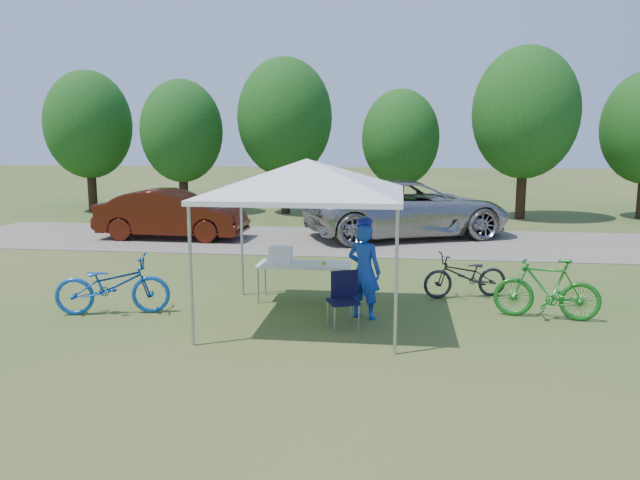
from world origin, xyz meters
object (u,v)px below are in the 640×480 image
object	(u,v)px
cooler	(281,255)
cyclist	(364,271)
sedan	(172,214)
folding_table	(304,266)
minivan	(408,208)
bike_green	(547,289)
bike_dark	(466,275)
bike_blue	(113,285)
folding_chair	(344,294)

from	to	relation	value
cooler	cyclist	size ratio (longest dim) A/B	0.26
cooler	sedan	distance (m)	7.96
folding_table	minivan	bearing A→B (deg)	75.42
bike_green	bike_dark	world-z (taller)	bike_green
bike_blue	sedan	distance (m)	8.03
cyclist	bike_blue	bearing A→B (deg)	25.88
folding_chair	cooler	world-z (taller)	cooler
folding_table	bike_blue	distance (m)	3.45
cooler	bike_blue	size ratio (longest dim) A/B	0.22
bike_green	sedan	xyz separation A→B (m)	(-9.31, 7.15, 0.23)
folding_table	bike_dark	xyz separation A→B (m)	(3.05, 0.61, -0.24)
cooler	cyclist	distance (m)	1.91
folding_table	bike_green	bearing A→B (deg)	-8.45
folding_table	minivan	world-z (taller)	minivan
sedan	cooler	bearing A→B (deg)	-144.00
cyclist	bike_blue	world-z (taller)	cyclist
folding_table	bike_green	world-z (taller)	bike_green
cooler	bike_blue	distance (m)	3.06
cyclist	sedan	bearing A→B (deg)	-28.54
cyclist	bike_green	size ratio (longest dim) A/B	0.94
bike_blue	bike_green	bearing A→B (deg)	-98.72
cooler	bike_blue	bearing A→B (deg)	-154.65
cooler	sedan	xyz separation A→B (m)	(-4.58, 6.51, -0.12)
bike_green	minivan	world-z (taller)	minivan
bike_dark	minivan	xyz separation A→B (m)	(-1.04, 7.11, 0.46)
bike_blue	sedan	xyz separation A→B (m)	(-1.84, 7.81, 0.24)
minivan	folding_chair	bearing A→B (deg)	149.93
cooler	bike_dark	world-z (taller)	cooler
folding_chair	bike_dark	world-z (taller)	folding_chair
cooler	bike_dark	distance (m)	3.58
folding_chair	cyclist	bearing A→B (deg)	33.42
cyclist	bike_dark	bearing A→B (deg)	-117.50
bike_blue	sedan	bearing A→B (deg)	-0.60
minivan	sedan	size ratio (longest dim) A/B	1.42
folding_chair	bike_blue	bearing A→B (deg)	155.09
bike_dark	minivan	bearing A→B (deg)	171.50
bike_blue	bike_dark	size ratio (longest dim) A/B	1.18
folding_chair	minivan	bearing A→B (deg)	60.14
bike_green	sedan	distance (m)	11.74
folding_table	bike_dark	size ratio (longest dim) A/B	1.05
bike_green	bike_dark	xyz separation A→B (m)	(-1.23, 1.25, -0.09)
cooler	minivan	xyz separation A→B (m)	(2.45, 7.72, 0.02)
cyclist	bike_blue	size ratio (longest dim) A/B	0.83
folding_chair	minivan	xyz separation A→B (m)	(1.13, 9.17, 0.37)
cyclist	folding_table	bearing A→B (deg)	-18.09
folding_chair	bike_blue	world-z (taller)	bike_blue
minivan	bike_dark	bearing A→B (deg)	165.31
folding_table	folding_chair	world-z (taller)	folding_chair
folding_table	folding_chair	distance (m)	1.70
folding_table	bike_dark	distance (m)	3.12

